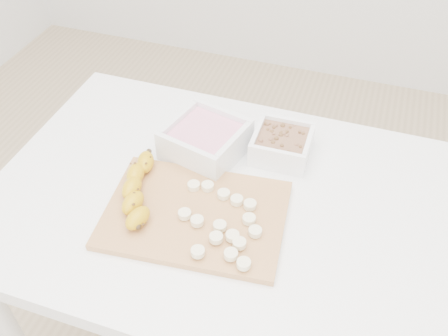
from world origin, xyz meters
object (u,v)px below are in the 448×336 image
(bowl_yogurt, at_px, (206,139))
(cutting_board, at_px, (195,214))
(table, at_px, (220,226))
(banana, at_px, (138,190))
(bowl_granola, at_px, (282,144))

(bowl_yogurt, relative_size, cutting_board, 0.54)
(table, relative_size, banana, 4.65)
(bowl_granola, relative_size, cutting_board, 0.36)
(table, height_order, bowl_yogurt, bowl_yogurt)
(bowl_yogurt, bearing_deg, cutting_board, -75.98)
(cutting_board, bearing_deg, table, 66.82)
(bowl_yogurt, distance_m, cutting_board, 0.21)
(bowl_granola, xyz_separation_m, cutting_board, (-0.12, -0.25, -0.02))
(cutting_board, xyz_separation_m, banana, (-0.13, 0.00, 0.03))
(table, bearing_deg, bowl_granola, 62.86)
(bowl_granola, relative_size, banana, 0.62)
(table, bearing_deg, cutting_board, -113.18)
(bowl_yogurt, distance_m, bowl_granola, 0.18)
(table, xyz_separation_m, cutting_board, (-0.03, -0.07, 0.10))
(bowl_yogurt, relative_size, bowl_granola, 1.50)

